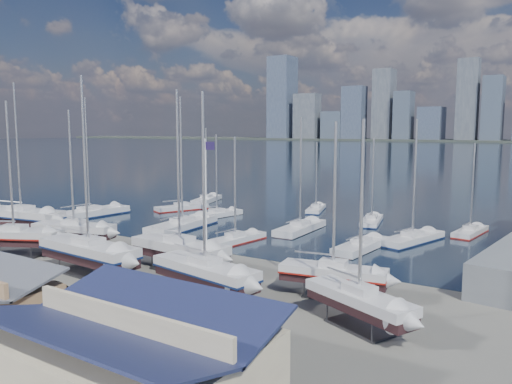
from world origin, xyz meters
The scene contains 27 objects.
ground centered at (0.00, -10.00, 0.00)m, with size 1400.00×1400.00×0.00m, color #605E59.
water centered at (0.00, 300.00, -0.15)m, with size 1400.00×600.00×0.40m, color #192A3B.
shed_blue centered at (16.00, -26.00, 2.42)m, with size 13.65×9.45×4.71m.
sailboat_cradle_0 centered at (-25.18, -5.63, 2.22)m, with size 12.20×5.12×18.88m.
sailboat_cradle_1 centered at (-15.08, -12.80, 2.07)m, with size 10.09×6.93×16.00m.
sailboat_cradle_2 centered at (-13.05, -6.97, 2.04)m, with size 9.65×5.17×15.24m.
sailboat_cradle_3 centered at (-2.94, -13.09, 2.16)m, with size 11.25×3.74×17.78m.
sailboat_cradle_4 centered at (3.20, -7.73, 2.11)m, with size 10.41×3.55×16.66m.
sailboat_cradle_5 centered at (9.74, -12.19, 2.07)m, with size 10.19×4.41×15.95m.
sailboat_cradle_6 centered at (18.25, -6.88, 1.95)m, with size 8.64×3.78×13.70m.
sailboat_cradle_7 centered at (22.25, -11.68, 1.96)m, with size 8.53×5.50×13.74m.
sailboat_moored_0 centered at (-27.77, 6.94, 0.31)m, with size 4.46×12.73×18.67m.
sailboat_moored_1 centered at (-20.23, 19.25, 0.31)m, with size 5.77×9.07×13.18m.
sailboat_moored_2 centered at (-22.47, 28.63, 0.32)m, with size 5.32×9.66×14.05m.
sailboat_moored_3 centered at (-9.64, 7.33, 0.31)m, with size 4.46×12.38×18.12m.
sailboat_moored_4 centered at (-11.40, 17.13, 0.32)m, with size 4.06×8.90×12.98m.
sailboat_moored_5 centered at (-1.27, 30.20, 0.31)m, with size 4.34×8.09×11.65m.
sailboat_moored_6 centered at (0.89, 4.49, 0.31)m, with size 3.48×8.86×12.89m.
sailboat_moored_7 centered at (4.24, 14.26, 0.32)m, with size 3.22×10.30×15.40m.
sailboat_moored_8 centered at (10.04, 24.67, 0.31)m, with size 4.15×8.69×12.52m.
sailboat_moored_9 centered at (14.46, 9.16, 0.32)m, with size 3.38×9.58×14.19m.
sailboat_moored_10 centered at (18.17, 15.77, 0.31)m, with size 5.40×10.40×14.97m.
sailboat_moored_11 centered at (23.03, 24.19, 0.31)m, with size 3.22×8.24×11.99m.
car_b centered at (0.49, -19.25, 0.69)m, with size 1.45×4.17×1.37m, color gray.
car_c centered at (-2.10, -21.38, 0.77)m, with size 2.55×5.53×1.54m, color gray.
car_d centered at (12.38, -19.56, 0.70)m, with size 1.96×4.82×1.40m, color gray.
flagpole centered at (5.96, -7.11, 7.10)m, with size 1.08×0.12×12.30m.
Camera 1 is at (33.66, -41.92, 13.06)m, focal length 35.00 mm.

